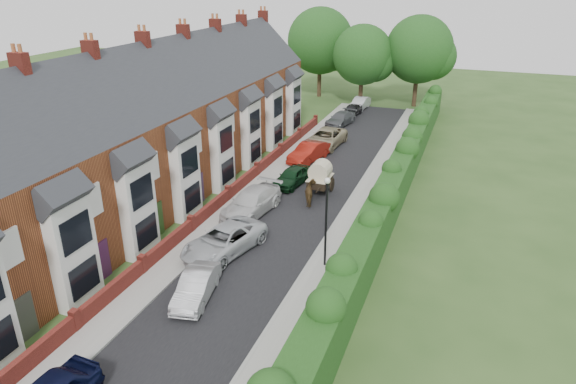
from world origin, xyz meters
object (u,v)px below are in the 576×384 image
(car_grey, at_px, (341,119))
(car_black, at_px, (352,110))
(horse_cart, at_px, (320,175))
(car_white, at_px, (251,202))
(car_silver_a, at_px, (196,287))
(car_green, at_px, (292,176))
(car_silver_b, at_px, (224,240))
(car_red, at_px, (309,152))
(car_beige, at_px, (326,138))
(horse, at_px, (311,193))
(lamppost, at_px, (326,211))

(car_grey, relative_size, car_black, 1.21)
(horse_cart, bearing_deg, car_white, -124.02)
(car_silver_a, relative_size, car_green, 1.00)
(car_silver_b, bearing_deg, car_red, 105.14)
(car_white, height_order, car_beige, car_white)
(car_green, height_order, car_beige, car_beige)
(car_red, relative_size, horse, 2.50)
(car_beige, relative_size, car_grey, 1.25)
(car_green, distance_m, car_beige, 9.61)
(car_red, bearing_deg, car_white, -78.85)
(car_beige, xyz_separation_m, horse_cart, (2.65, -10.35, 0.61))
(car_green, height_order, horse_cart, horse_cart)
(car_green, xyz_separation_m, horse, (2.37, -2.76, 0.11))
(car_white, bearing_deg, horse, 47.35)
(car_silver_a, xyz_separation_m, car_beige, (-0.84, 24.75, 0.13))
(car_grey, bearing_deg, car_red, -76.88)
(car_beige, xyz_separation_m, car_grey, (-0.56, 7.34, -0.13))
(car_silver_b, xyz_separation_m, car_green, (0.19, 10.69, -0.08))
(car_green, height_order, car_red, car_red)
(car_red, bearing_deg, car_black, 103.41)
(lamppost, xyz_separation_m, car_beige, (-5.84, 19.80, -2.51))
(car_white, distance_m, car_beige, 15.13)
(car_silver_a, bearing_deg, car_white, 87.06)
(car_black, bearing_deg, horse_cart, -77.38)
(lamppost, xyz_separation_m, car_grey, (-6.40, 27.14, -2.64))
(car_red, xyz_separation_m, horse, (2.87, -8.21, 0.02))
(car_silver_b, distance_m, car_beige, 20.30)
(car_silver_b, xyz_separation_m, car_white, (-0.65, 5.19, 0.03))
(car_beige, height_order, car_grey, car_beige)
(horse_cart, bearing_deg, car_green, 162.66)
(car_white, xyz_separation_m, car_grey, (0.00, 22.46, -0.13))
(horse, distance_m, horse_cart, 2.10)
(car_white, bearing_deg, car_red, 95.02)
(car_silver_a, height_order, car_grey, car_silver_a)
(car_red, relative_size, car_grey, 1.03)
(car_black, bearing_deg, car_red, -84.80)
(horse, bearing_deg, car_silver_a, 60.54)
(car_white, bearing_deg, car_green, 88.12)
(car_red, distance_m, horse, 8.70)
(horse, bearing_deg, car_green, -70.39)
(car_green, bearing_deg, car_silver_a, -78.86)
(horse, bearing_deg, car_grey, -101.85)
(car_silver_b, distance_m, horse_cart, 10.30)
(car_silver_b, bearing_deg, car_silver_a, -66.37)
(lamppost, distance_m, car_white, 8.32)
(car_white, relative_size, car_red, 1.17)
(car_grey, distance_m, horse, 19.97)
(lamppost, height_order, car_white, lamppost)
(car_silver_b, height_order, car_black, car_silver_b)
(lamppost, relative_size, car_green, 1.29)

